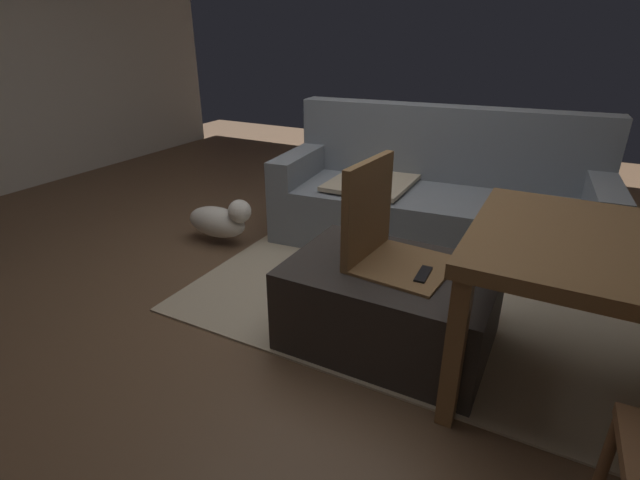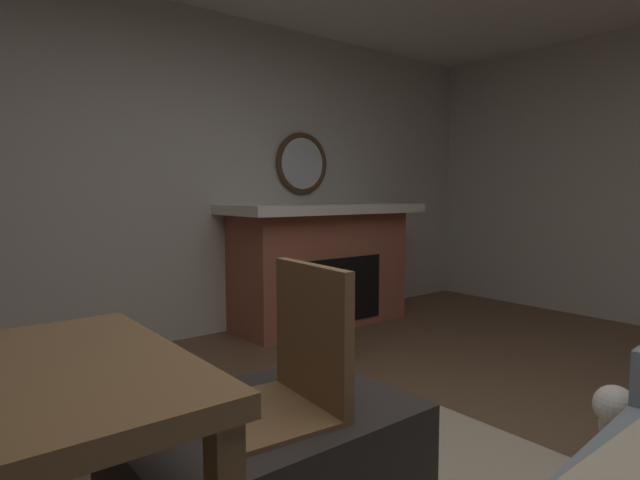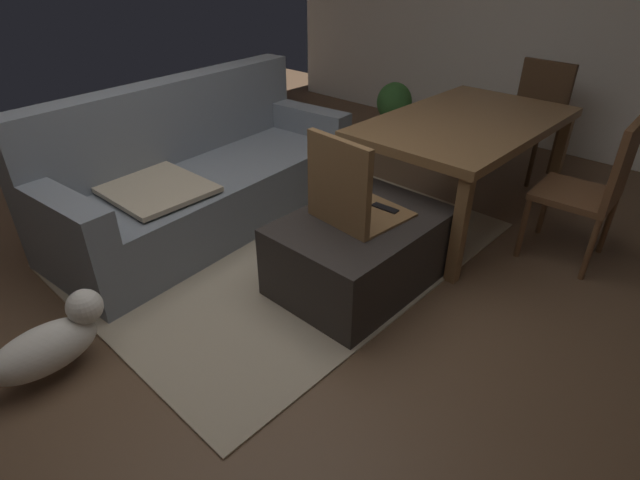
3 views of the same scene
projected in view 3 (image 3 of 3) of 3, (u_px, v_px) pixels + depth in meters
floor at (253, 299)px, 2.84m from camera, size 8.71×8.71×0.00m
wall_right_window_side at (553, 0)px, 4.43m from camera, size 0.12×6.07×2.64m
area_rug at (287, 244)px, 3.35m from camera, size 2.60×2.00×0.01m
couch at (201, 177)px, 3.50m from camera, size 2.32×1.08×0.97m
ottoman_coffee_table at (361, 252)px, 2.87m from camera, size 0.98×0.69×0.44m
tv_remote at (385, 209)px, 2.83m from camera, size 0.06×0.16×0.02m
dining_table at (466, 130)px, 3.38m from camera, size 1.61×0.97×0.74m
dining_chair_west at (352, 206)px, 2.70m from camera, size 0.48×0.48×0.93m
dining_chair_south at (595, 185)px, 2.94m from camera, size 0.46×0.46×0.93m
dining_chair_east at (534, 113)px, 4.19m from camera, size 0.47×0.47×0.93m
potted_plant at (394, 106)px, 5.11m from camera, size 0.36×0.36×0.55m
small_dog at (51, 343)px, 2.27m from camera, size 0.55×0.23×0.32m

